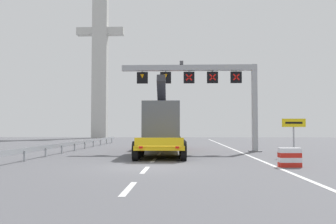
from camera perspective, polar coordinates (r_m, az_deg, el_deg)
name	(u,v)px	position (r m, az deg, el deg)	size (l,w,h in m)	color
ground	(144,167)	(17.07, -3.78, -8.73)	(112.00, 112.00, 0.00)	#5B5B60
lane_markings	(167,146)	(37.72, -0.23, -5.35)	(0.20, 56.13, 0.01)	silver
edge_line_right	(238,151)	(29.27, 10.99, -6.11)	(0.20, 63.00, 0.01)	silver
overhead_lane_gantry	(206,82)	(28.61, 6.07, 4.81)	(10.88, 0.90, 7.14)	#9EA0A5
heavy_haul_truck_yellow	(163,126)	(27.61, -0.83, -2.25)	(3.36, 14.12, 5.30)	yellow
exit_sign_yellow	(294,128)	(24.09, 19.28, -2.39)	(1.47, 0.15, 2.43)	#9EA0A5
crash_barrier_striped	(290,158)	(18.01, 18.69, -6.84)	(1.02, 0.55, 0.90)	red
guardrail_left	(79,143)	(31.48, -13.84, -4.82)	(0.13, 30.70, 0.76)	#999EA3
bridge_pylon_distant	(100,50)	(71.10, -10.67, 9.62)	(9.00, 2.00, 32.82)	#B7B7B2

